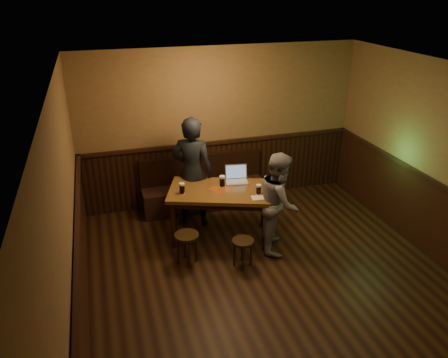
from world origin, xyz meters
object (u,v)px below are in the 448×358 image
pub_table (220,196)px  person_suit (193,172)px  pint_left (182,188)px  pint_right (259,189)px  laptop (237,177)px  bench (204,191)px  pint_mid (222,181)px  stool_right (243,245)px  stool_left (187,240)px  person_grey (279,202)px

pub_table → person_suit: (-0.31, 0.55, 0.21)m
pint_left → pint_right: size_ratio=1.10×
pub_table → pint_right: (0.51, -0.31, 0.19)m
laptop → pint_right: bearing=-63.0°
laptop → bench: bearing=121.2°
pint_right → person_suit: bearing=133.4°
pint_mid → pint_right: (0.45, -0.41, -0.01)m
stool_right → person_suit: bearing=105.6°
pub_table → pint_right: size_ratio=11.50×
pub_table → stool_left: size_ratio=3.74×
laptop → pint_mid: bearing=-145.7°
pub_table → person_suit: bearing=139.1°
pint_left → pint_right: 1.15m
bench → pint_right: 1.60m
stool_right → laptop: bearing=76.7°
laptop → person_grey: bearing=-52.2°
pub_table → stool_left: pub_table is taller
pub_table → laptop: bearing=53.7°
bench → person_suit: (-0.31, -0.53, 0.62)m
stool_left → laptop: size_ratio=1.20×
pint_right → laptop: (-0.17, 0.54, -0.01)m
bench → person_suit: size_ratio=1.18×
pint_left → person_grey: bearing=-23.1°
pub_table → stool_right: size_ratio=4.18×
pint_mid → pint_left: bearing=-174.6°
stool_left → pint_left: 0.80m
stool_left → pint_mid: size_ratio=2.66×
pint_left → pint_mid: (0.65, 0.06, 0.00)m
bench → pint_right: bearing=-69.8°
stool_right → pub_table: bearing=95.7°
pint_left → pint_right: bearing=-17.6°
pub_table → pint_left: 0.62m
pint_mid → laptop: size_ratio=0.45×
stool_left → person_suit: 1.28m
pint_left → person_grey: (1.34, -0.57, -0.15)m
stool_right → pint_right: size_ratio=2.75×
stool_left → pint_right: bearing=11.6°
pint_mid → pint_right: size_ratio=1.16×
bench → laptop: bearing=-68.2°
stool_left → pint_left: bearing=82.9°
stool_left → laptop: 1.37m
bench → pint_right: pint_right is taller
bench → person_grey: bearing=-65.0°
person_suit → pub_table: bearing=146.6°
pub_table → pint_left: size_ratio=10.47×
stool_right → laptop: laptop is taller
bench → pub_table: bearing=-90.0°
bench → person_suit: bearing=-120.3°
bench → pint_mid: bearing=-86.4°
pub_table → pint_left: pint_left is taller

